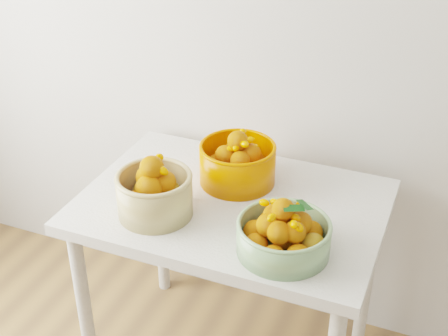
{
  "coord_description": "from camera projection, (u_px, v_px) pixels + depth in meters",
  "views": [
    {
      "loc": [
        0.3,
        -0.01,
        1.9
      ],
      "look_at": [
        -0.33,
        1.52,
        0.92
      ],
      "focal_mm": 50.0,
      "sensor_mm": 36.0,
      "label": 1
    }
  ],
  "objects": [
    {
      "name": "bowl_orange",
      "position": [
        237.0,
        162.0,
        2.15
      ],
      "size": [
        0.32,
        0.32,
        0.19
      ],
      "rotation": [
        0.0,
        0.0,
        0.22
      ],
      "color": "#EA5D00",
      "rests_on": "table"
    },
    {
      "name": "bowl_cream",
      "position": [
        154.0,
        192.0,
        1.97
      ],
      "size": [
        0.25,
        0.25,
        0.21
      ],
      "rotation": [
        0.0,
        0.0,
        -0.01
      ],
      "color": "tan",
      "rests_on": "table"
    },
    {
      "name": "bowl_green",
      "position": [
        284.0,
        234.0,
        1.82
      ],
      "size": [
        0.34,
        0.34,
        0.18
      ],
      "rotation": [
        0.0,
        0.0,
        -0.25
      ],
      "color": "#7EA571",
      "rests_on": "table"
    },
    {
      "name": "table",
      "position": [
        232.0,
        225.0,
        2.13
      ],
      "size": [
        1.0,
        0.7,
        0.75
      ],
      "color": "silver",
      "rests_on": "ground"
    }
  ]
}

